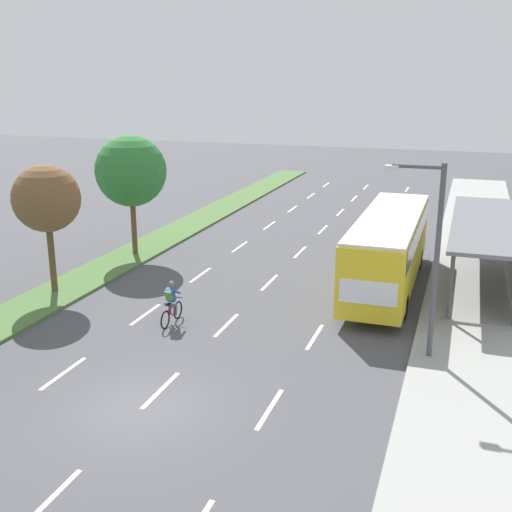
% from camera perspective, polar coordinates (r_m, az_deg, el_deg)
% --- Properties ---
extents(ground_plane, '(140.00, 140.00, 0.00)m').
position_cam_1_polar(ground_plane, '(18.92, -10.33, -13.50)').
color(ground_plane, '#4C4C51').
extents(median_strip, '(2.60, 52.00, 0.12)m').
position_cam_1_polar(median_strip, '(39.16, -6.89, 2.38)').
color(median_strip, '#4C7038').
rests_on(median_strip, ground).
extents(sidewalk_right, '(4.50, 52.00, 0.15)m').
position_cam_1_polar(sidewalk_right, '(35.45, 19.63, 0.11)').
color(sidewalk_right, '#9E9E99').
rests_on(sidewalk_right, ground).
extents(lane_divider_left, '(0.14, 46.29, 0.01)m').
position_cam_1_polar(lane_divider_left, '(35.24, -1.48, 0.86)').
color(lane_divider_left, white).
rests_on(lane_divider_left, ground).
extents(lane_divider_center, '(0.14, 46.29, 0.01)m').
position_cam_1_polar(lane_divider_center, '(34.23, 4.02, 0.36)').
color(lane_divider_center, white).
rests_on(lane_divider_center, ground).
extents(lane_divider_right, '(0.14, 46.29, 0.01)m').
position_cam_1_polar(lane_divider_right, '(33.55, 9.80, -0.17)').
color(lane_divider_right, white).
rests_on(lane_divider_right, ground).
extents(bus_shelter, '(2.90, 11.68, 2.86)m').
position_cam_1_polar(bus_shelter, '(30.13, 20.49, 0.84)').
color(bus_shelter, gray).
rests_on(bus_shelter, sidewalk_right).
extents(bus, '(2.54, 11.29, 3.37)m').
position_cam_1_polar(bus, '(28.45, 11.98, 1.08)').
color(bus, yellow).
rests_on(bus, ground).
extents(cyclist, '(0.46, 1.82, 1.71)m').
position_cam_1_polar(cyclist, '(24.39, -7.72, -4.38)').
color(cyclist, black).
rests_on(cyclist, ground).
extents(median_tree_second, '(2.88, 2.88, 5.57)m').
position_cam_1_polar(median_tree_second, '(28.13, -18.51, 4.94)').
color(median_tree_second, brown).
rests_on(median_tree_second, median_strip).
extents(median_tree_third, '(3.68, 3.68, 6.25)m').
position_cam_1_polar(median_tree_third, '(33.26, -11.30, 7.57)').
color(median_tree_third, brown).
rests_on(median_tree_third, median_strip).
extents(streetlight, '(1.91, 0.24, 6.50)m').
position_cam_1_polar(streetlight, '(21.01, 15.68, 0.67)').
color(streetlight, '#4C4C51').
rests_on(streetlight, sidewalk_right).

